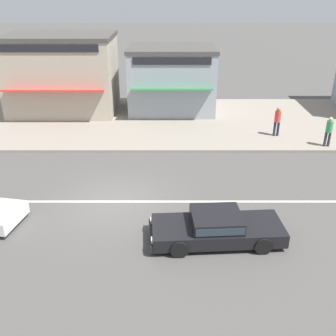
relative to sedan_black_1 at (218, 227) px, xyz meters
name	(u,v)px	position (x,y,z in m)	size (l,w,h in m)	color
ground_plane	(117,201)	(-3.81, 2.65, -0.53)	(160.00, 160.00, 0.00)	#4C4947
lane_centre_stripe	(117,201)	(-3.81, 2.65, -0.53)	(50.40, 0.14, 0.01)	silver
kerb_strip	(136,121)	(-3.81, 12.72, -0.46)	(68.00, 10.00, 0.15)	gray
sedan_black_1	(218,227)	(0.00, 0.00, 0.00)	(4.66, 2.04, 1.06)	black
pedestrian_near_clock	(279,120)	(4.53, 9.92, 0.59)	(0.34, 0.34, 1.67)	#232838
pedestrian_by_shop	(331,130)	(6.85, 8.31, 0.56)	(0.34, 0.34, 1.62)	#333338
shopfront_corner_warung	(65,73)	(-8.61, 14.86, 2.13)	(6.94, 5.66, 5.02)	#B2A893
shopfront_mid_block	(174,79)	(-1.41, 14.99, 1.73)	(5.71, 5.15, 4.22)	#999EA8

